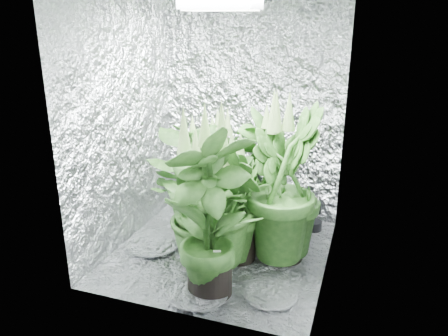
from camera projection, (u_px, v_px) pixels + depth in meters
ground at (221, 251)px, 3.43m from camera, size 1.60×1.60×0.00m
walls at (221, 127)px, 3.10m from camera, size 1.62×1.62×2.00m
grow_lamp at (221, 4)px, 2.84m from camera, size 0.50×0.30×0.22m
plant_a at (227, 167)px, 3.90m from camera, size 0.89×0.89×1.00m
plant_b at (265, 173)px, 3.63m from camera, size 0.73×0.73×1.12m
plant_c at (285, 186)px, 3.17m from camera, size 0.74×0.74×1.25m
plant_d at (200, 182)px, 3.52m from camera, size 0.69×0.69×1.03m
plant_e at (208, 204)px, 3.07m from camera, size 1.13×1.13×1.05m
plant_f at (209, 212)px, 2.73m from camera, size 0.85×0.85×1.25m
plant_g at (239, 203)px, 3.19m from camera, size 0.68×0.68×0.99m
circulation_fan at (311, 213)px, 3.75m from camera, size 0.15×0.31×0.36m
plant_label at (217, 256)px, 2.77m from camera, size 0.05×0.04×0.08m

